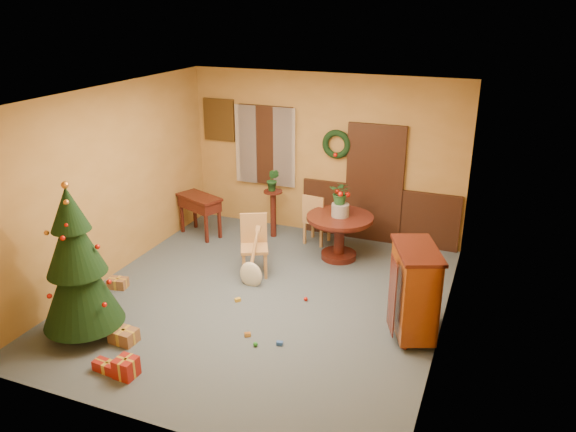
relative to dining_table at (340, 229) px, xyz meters
The scene contains 21 objects.
room_envelope 1.20m from the dining_table, 113.60° to the left, with size 5.50×5.50×5.50m.
dining_table is the anchor object (origin of this frame).
urn 0.33m from the dining_table, 75.96° to the left, with size 0.29×0.29×0.21m, color slate.
centerpiece_plant 0.63m from the dining_table, 75.96° to the left, with size 0.35×0.30×0.39m, color #1E4C23.
chair_near 1.47m from the dining_table, 137.68° to the right, with size 0.55×0.55×0.96m.
chair_far 0.70m from the dining_table, 143.25° to the left, with size 0.44×0.44×0.92m.
guitar 1.70m from the dining_table, 124.10° to the right, with size 0.36×0.17×0.86m, color beige, non-canonical shape.
plant_stand 1.45m from the dining_table, 161.71° to the left, with size 0.34×0.34×0.87m.
stand_plant 1.55m from the dining_table, 161.71° to the left, with size 0.22×0.18×0.41m, color #19471E.
christmas_tree 4.16m from the dining_table, 124.72° to the right, with size 1.00×1.00×2.07m.
writing_desk 2.64m from the dining_table, behind, with size 0.94×0.71×0.75m.
sideboard 2.39m from the dining_table, 50.36° to the right, with size 0.82×1.06×1.20m.
gift_a 3.85m from the dining_table, 118.09° to the right, with size 0.34×0.26×0.18m.
gift_b 4.18m from the dining_table, 108.79° to the right, with size 0.24×0.24×0.24m.
gift_c 3.58m from the dining_table, 141.40° to the right, with size 0.31×0.24×0.15m.
gift_d 4.28m from the dining_table, 112.07° to the right, with size 0.36×0.18×0.13m.
toy_a 2.76m from the dining_table, 88.86° to the right, with size 0.08×0.05×0.05m, color #244E9F.
toy_b 2.90m from the dining_table, 94.35° to the right, with size 0.06×0.06×0.06m, color #238227.
toy_c 2.20m from the dining_table, 115.52° to the right, with size 0.08×0.05×0.05m, color gold.
toy_d 1.63m from the dining_table, 90.74° to the right, with size 0.06×0.06×0.06m, color #B7170C.
toy_e 2.76m from the dining_table, 98.58° to the right, with size 0.08×0.05×0.05m, color orange.
Camera 1 is at (2.98, -6.48, 4.03)m, focal length 35.00 mm.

